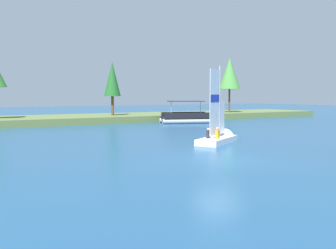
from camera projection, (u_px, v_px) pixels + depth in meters
The scene contains 6 objects.
ground_plane at pixel (217, 160), 20.25m from camera, with size 200.00×200.00×0.00m, color navy.
shore_bank at pixel (57, 120), 46.85m from camera, with size 80.00×10.23×0.80m, color #5B703D.
shoreline_tree_midleft at pixel (112, 79), 48.98m from camera, with size 2.09×2.09×6.77m.
shoreline_tree_centre at pixel (230, 74), 57.54m from camera, with size 3.23×3.23×8.06m.
sailboat at pixel (221, 136), 28.03m from camera, with size 5.01×3.85×5.91m.
pontoon_boat at pixel (186, 117), 46.83m from camera, with size 6.56×4.28×2.67m.
Camera 1 is at (-12.49, -15.90, 3.37)m, focal length 41.57 mm.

